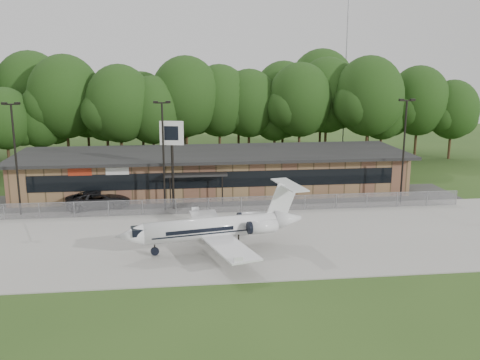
{
  "coord_description": "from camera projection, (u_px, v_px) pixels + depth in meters",
  "views": [
    {
      "loc": [
        -3.74,
        -32.21,
        13.75
      ],
      "look_at": [
        1.53,
        12.0,
        3.78
      ],
      "focal_mm": 40.0,
      "sensor_mm": 36.0,
      "label": 1
    }
  ],
  "objects": [
    {
      "name": "business_jet",
      "position": [
        218.0,
        228.0,
        39.29
      ],
      "size": [
        14.11,
        12.67,
        4.76
      ],
      "rotation": [
        0.0,
        0.0,
        0.18
      ],
      "color": "white",
      "rests_on": "ground"
    },
    {
      "name": "pole_sign",
      "position": [
        172.0,
        142.0,
        49.04
      ],
      "size": [
        2.2,
        0.7,
        8.37
      ],
      "rotation": [
        0.0,
        0.0,
        -0.21
      ],
      "color": "black",
      "rests_on": "ground"
    },
    {
      "name": "fence",
      "position": [
        220.0,
        205.0,
        49.02
      ],
      "size": [
        46.0,
        0.04,
        1.52
      ],
      "color": "gray",
      "rests_on": "ground"
    },
    {
      "name": "light_pole_mid",
      "position": [
        163.0,
        148.0,
        48.76
      ],
      "size": [
        1.55,
        0.3,
        10.23
      ],
      "color": "black",
      "rests_on": "ground"
    },
    {
      "name": "terminal",
      "position": [
        213.0,
        171.0,
        57.37
      ],
      "size": [
        41.0,
        11.65,
        4.3
      ],
      "color": "olive",
      "rests_on": "ground"
    },
    {
      "name": "parking_lot",
      "position": [
        216.0,
        201.0,
        53.54
      ],
      "size": [
        50.0,
        9.0,
        0.06
      ],
      "primitive_type": "cube",
      "color": "#383835",
      "rests_on": "ground"
    },
    {
      "name": "suv",
      "position": [
        98.0,
        200.0,
        50.7
      ],
      "size": [
        6.45,
        3.99,
        1.67
      ],
      "primitive_type": "imported",
      "rotation": [
        0.0,
        0.0,
        1.79
      ],
      "color": "#272729",
      "rests_on": "ground"
    },
    {
      "name": "treeline",
      "position": [
        203.0,
        107.0,
        73.71
      ],
      "size": [
        72.0,
        12.0,
        15.0
      ],
      "primitive_type": null,
      "color": "#1B310F",
      "rests_on": "ground"
    },
    {
      "name": "light_pole_left",
      "position": [
        15.0,
        151.0,
        47.25
      ],
      "size": [
        1.55,
        0.3,
        10.23
      ],
      "color": "black",
      "rests_on": "ground"
    },
    {
      "name": "apron",
      "position": [
        227.0,
        237.0,
        42.39
      ],
      "size": [
        64.0,
        18.0,
        0.08
      ],
      "primitive_type": "cube",
      "color": "#9E9B93",
      "rests_on": "ground"
    },
    {
      "name": "light_pole_right",
      "position": [
        404.0,
        143.0,
        51.41
      ],
      "size": [
        1.55,
        0.3,
        10.23
      ],
      "color": "black",
      "rests_on": "ground"
    },
    {
      "name": "ground",
      "position": [
        238.0,
        277.0,
        34.65
      ],
      "size": [
        160.0,
        160.0,
        0.0
      ],
      "primitive_type": "plane",
      "color": "#2B491A",
      "rests_on": "ground"
    },
    {
      "name": "radio_mast",
      "position": [
        346.0,
        69.0,
        80.97
      ],
      "size": [
        0.2,
        0.2,
        25.0
      ],
      "primitive_type": "cylinder",
      "color": "gray",
      "rests_on": "ground"
    }
  ]
}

